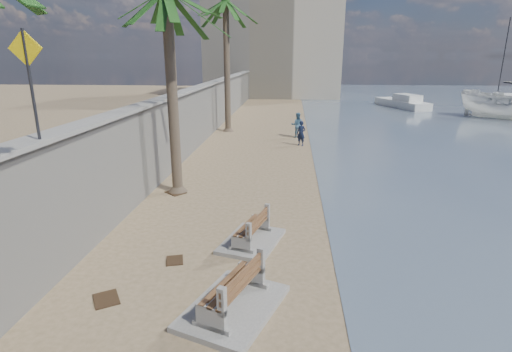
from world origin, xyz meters
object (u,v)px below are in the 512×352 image
object	(u,v)px
yacht_near	(503,104)
yacht_far	(402,104)
sailboat_west	(497,98)
person_b	(297,124)
bench_near	(233,292)
palm_back	(226,4)
person_a	(301,132)
boat_cruiser	(509,103)
bench_far	(252,231)

from	to	relation	value
yacht_near	yacht_far	bearing A→B (deg)	129.53
yacht_far	sailboat_west	xyz separation A→B (m)	(13.56, 7.52, -0.00)
person_b	yacht_near	xyz separation A→B (m)	(23.03, 19.46, -0.61)
bench_near	yacht_far	bearing A→B (deg)	70.75
palm_back	yacht_near	world-z (taller)	palm_back
palm_back	yacht_near	bearing A→B (deg)	31.92
sailboat_west	yacht_near	bearing A→B (deg)	-109.97
person_a	boat_cruiser	world-z (taller)	boat_cruiser
bench_far	palm_back	size ratio (longest dim) A/B	0.25
yacht_far	bench_near	bearing A→B (deg)	140.47
person_a	yacht_near	bearing A→B (deg)	72.00
bench_far	person_a	bearing A→B (deg)	82.87
bench_far	person_a	distance (m)	14.13
person_b	yacht_far	world-z (taller)	person_b
person_b	sailboat_west	bearing A→B (deg)	-136.27
palm_back	person_a	xyz separation A→B (m)	(5.37, -4.59, -8.03)
person_a	yacht_near	world-z (taller)	person_a
yacht_far	person_a	bearing A→B (deg)	130.75
bench_near	yacht_near	bearing A→B (deg)	58.05
bench_near	sailboat_west	world-z (taller)	sailboat_west
boat_cruiser	sailboat_west	world-z (taller)	sailboat_west
person_b	bench_far	bearing A→B (deg)	83.13
palm_back	boat_cruiser	world-z (taller)	palm_back
yacht_near	person_b	bearing A→B (deg)	162.58
yacht_far	bench_far	bearing A→B (deg)	138.88
boat_cruiser	yacht_near	world-z (taller)	boat_cruiser
yacht_near	sailboat_west	bearing A→B (deg)	12.41
bench_near	person_a	world-z (taller)	person_a
yacht_far	sailboat_west	world-z (taller)	sailboat_west
bench_near	bench_far	world-z (taller)	bench_near
bench_far	yacht_near	distance (m)	43.71
boat_cruiser	sailboat_west	size ratio (longest dim) A/B	0.36
palm_back	yacht_near	size ratio (longest dim) A/B	0.97
person_a	person_b	distance (m)	2.69
person_b	bench_near	bearing A→B (deg)	83.79
person_a	yacht_far	world-z (taller)	person_a
sailboat_west	person_a	bearing A→B (deg)	-131.54
sailboat_west	person_b	bearing A→B (deg)	-134.64
person_a	yacht_near	distance (m)	31.80
yacht_near	person_a	bearing A→B (deg)	166.53
boat_cruiser	yacht_near	size ratio (longest dim) A/B	0.35
bench_far	palm_back	world-z (taller)	palm_back
yacht_near	yacht_far	xyz separation A→B (m)	(-11.34, -1.42, 0.00)
yacht_near	yacht_far	size ratio (longest dim) A/B	1.36
yacht_near	yacht_far	distance (m)	11.43
bench_near	person_a	bearing A→B (deg)	83.99
yacht_near	yacht_far	world-z (taller)	same
yacht_far	boat_cruiser	bearing A→B (deg)	-158.53
bench_far	person_b	distance (m)	16.77
bench_near	sailboat_west	size ratio (longest dim) A/B	0.30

